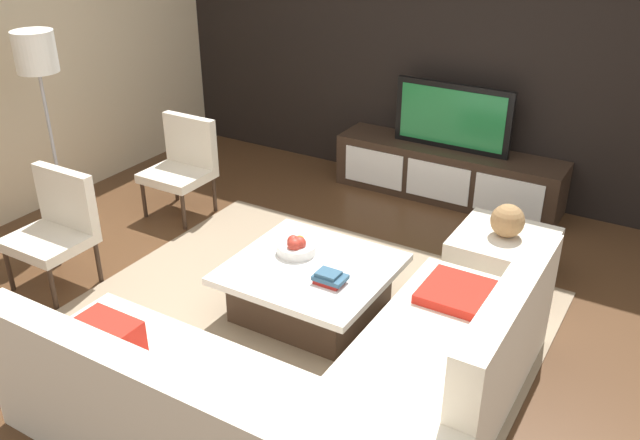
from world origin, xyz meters
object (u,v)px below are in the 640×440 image
(media_console, at_px, (447,173))
(accent_chair_near, at_px, (57,222))
(book_stack, at_px, (330,278))
(floor_lamp, at_px, (38,65))
(ottoman, at_px, (502,259))
(accent_chair_far, at_px, (183,160))
(coffee_table, at_px, (311,288))
(fruit_bowl, at_px, (296,247))
(decorative_ball, at_px, (508,221))
(television, at_px, (452,117))
(sectional_couch, at_px, (311,394))

(media_console, xyz_separation_m, accent_chair_near, (-1.93, -2.89, 0.24))
(accent_chair_near, height_order, book_stack, accent_chair_near)
(floor_lamp, relative_size, ottoman, 2.43)
(accent_chair_far, bearing_deg, accent_chair_near, -88.71)
(coffee_table, distance_m, fruit_bowl, 0.31)
(ottoman, height_order, decorative_ball, decorative_ball)
(floor_lamp, relative_size, accent_chair_far, 1.96)
(book_stack, bearing_deg, coffee_table, 150.53)
(media_console, distance_m, floor_lamp, 3.67)
(accent_chair_near, xyz_separation_m, floor_lamp, (-0.69, 0.59, 0.95))
(ottoman, bearing_deg, fruit_bowl, -140.81)
(coffee_table, relative_size, fruit_bowl, 3.83)
(accent_chair_near, xyz_separation_m, accent_chair_far, (-0.02, 1.41, -0.00))
(television, relative_size, accent_chair_far, 1.26)
(floor_lamp, bearing_deg, media_console, 41.26)
(television, distance_m, floor_lamp, 3.53)
(ottoman, relative_size, fruit_bowl, 2.50)
(accent_chair_far, height_order, book_stack, accent_chair_far)
(fruit_bowl, xyz_separation_m, decorative_ball, (1.20, 0.98, 0.09))
(floor_lamp, bearing_deg, ottoman, 16.80)
(coffee_table, bearing_deg, ottoman, 46.40)
(coffee_table, xyz_separation_m, accent_chair_near, (-1.83, -0.59, 0.29))
(fruit_bowl, bearing_deg, media_console, 82.82)
(fruit_bowl, bearing_deg, decorative_ball, 39.19)
(decorative_ball, bearing_deg, television, 126.92)
(coffee_table, distance_m, ottoman, 1.48)
(television, relative_size, fruit_bowl, 3.92)
(coffee_table, height_order, ottoman, ottoman)
(decorative_ball, bearing_deg, ottoman, 0.00)
(television, bearing_deg, ottoman, -53.08)
(media_console, height_order, book_stack, media_console)
(coffee_table, height_order, book_stack, book_stack)
(accent_chair_near, height_order, floor_lamp, floor_lamp)
(sectional_couch, distance_m, decorative_ball, 2.12)
(decorative_ball, bearing_deg, accent_chair_far, -174.93)
(ottoman, bearing_deg, television, 126.92)
(fruit_bowl, distance_m, decorative_ball, 1.55)
(floor_lamp, height_order, accent_chair_far, floor_lamp)
(accent_chair_far, bearing_deg, book_stack, -23.92)
(media_console, xyz_separation_m, sectional_couch, (0.51, -3.29, 0.03))
(sectional_couch, xyz_separation_m, fruit_bowl, (-0.79, 1.09, 0.16))
(fruit_bowl, relative_size, accent_chair_far, 0.32)
(sectional_couch, distance_m, book_stack, 0.97)
(television, bearing_deg, media_console, -90.00)
(media_console, relative_size, accent_chair_far, 2.46)
(fruit_bowl, bearing_deg, floor_lamp, -177.78)
(accent_chair_near, bearing_deg, floor_lamp, 136.26)
(floor_lamp, bearing_deg, decorative_ball, 16.80)
(television, xyz_separation_m, floor_lamp, (-2.61, -2.29, 0.63))
(coffee_table, bearing_deg, media_console, 87.51)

